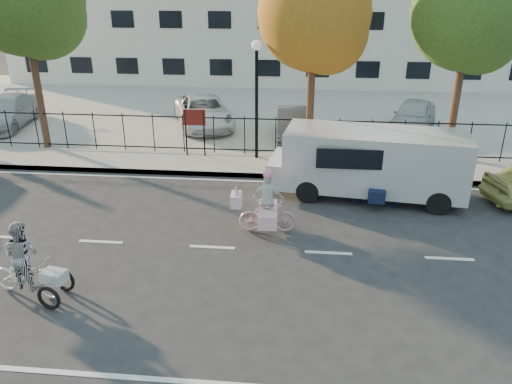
# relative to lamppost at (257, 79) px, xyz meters

# --- Properties ---
(ground) EXTENTS (120.00, 120.00, 0.00)m
(ground) POSITION_rel_lamppost_xyz_m (-0.50, -6.80, -3.11)
(ground) COLOR #333334
(road_markings) EXTENTS (60.00, 9.52, 0.01)m
(road_markings) POSITION_rel_lamppost_xyz_m (-0.50, -6.80, -3.11)
(road_markings) COLOR silver
(road_markings) RESTS_ON ground
(curb) EXTENTS (60.00, 0.10, 0.15)m
(curb) POSITION_rel_lamppost_xyz_m (-0.50, -1.75, -3.04)
(curb) COLOR #A8A399
(curb) RESTS_ON ground
(sidewalk) EXTENTS (60.00, 2.20, 0.15)m
(sidewalk) POSITION_rel_lamppost_xyz_m (-0.50, -0.70, -3.04)
(sidewalk) COLOR #A8A399
(sidewalk) RESTS_ON ground
(parking_lot) EXTENTS (60.00, 15.60, 0.15)m
(parking_lot) POSITION_rel_lamppost_xyz_m (-0.50, 8.20, -3.04)
(parking_lot) COLOR #A8A399
(parking_lot) RESTS_ON ground
(iron_fence) EXTENTS (58.00, 0.06, 1.50)m
(iron_fence) POSITION_rel_lamppost_xyz_m (-0.50, 0.40, -2.21)
(iron_fence) COLOR black
(iron_fence) RESTS_ON sidewalk
(building) EXTENTS (34.00, 10.00, 6.00)m
(building) POSITION_rel_lamppost_xyz_m (-0.50, 18.20, -0.11)
(building) COLOR silver
(building) RESTS_ON ground
(lamppost) EXTENTS (0.36, 0.36, 4.33)m
(lamppost) POSITION_rel_lamppost_xyz_m (0.00, 0.00, 0.00)
(lamppost) COLOR black
(lamppost) RESTS_ON sidewalk
(street_sign) EXTENTS (0.85, 0.06, 1.80)m
(street_sign) POSITION_rel_lamppost_xyz_m (-2.35, 0.00, -1.70)
(street_sign) COLOR black
(street_sign) RESTS_ON sidewalk
(zebra_trike) EXTENTS (2.08, 1.05, 1.78)m
(zebra_trike) POSITION_rel_lamppost_xyz_m (-4.15, -9.26, -2.43)
(zebra_trike) COLOR silver
(zebra_trike) RESTS_ON ground
(unicorn_bike) EXTENTS (1.81, 1.26, 1.82)m
(unicorn_bike) POSITION_rel_lamppost_xyz_m (0.83, -5.76, -2.44)
(unicorn_bike) COLOR #D5A2A6
(unicorn_bike) RESTS_ON ground
(bull_bike) EXTENTS (1.77, 1.22, 1.62)m
(bull_bike) POSITION_rel_lamppost_xyz_m (4.00, -3.76, -2.46)
(bull_bike) COLOR black
(bull_bike) RESTS_ON ground
(white_van) EXTENTS (6.25, 2.71, 2.14)m
(white_van) POSITION_rel_lamppost_xyz_m (3.87, -3.00, -1.93)
(white_van) COLOR silver
(white_van) RESTS_ON ground
(lot_car_a) EXTENTS (2.57, 4.96, 1.37)m
(lot_car_a) POSITION_rel_lamppost_xyz_m (-11.89, 3.28, -2.27)
(lot_car_a) COLOR #B1B3B9
(lot_car_a) RESTS_ON parking_lot
(lot_car_b) EXTENTS (3.85, 5.39, 1.36)m
(lot_car_b) POSITION_rel_lamppost_xyz_m (-2.87, 4.19, -2.28)
(lot_car_b) COLOR silver
(lot_car_b) RESTS_ON parking_lot
(lot_car_c) EXTENTS (1.51, 3.78, 1.22)m
(lot_car_c) POSITION_rel_lamppost_xyz_m (1.26, 2.84, -2.35)
(lot_car_c) COLOR #4E5056
(lot_car_c) RESTS_ON parking_lot
(lot_car_d) EXTENTS (2.92, 4.34, 1.37)m
(lot_car_d) POSITION_rel_lamppost_xyz_m (6.62, 4.36, -2.28)
(lot_car_d) COLOR #B3B6BB
(lot_car_d) RESTS_ON parking_lot
(tree_west) EXTENTS (4.47, 4.47, 8.19)m
(tree_west) POSITION_rel_lamppost_xyz_m (-8.46, 0.56, 2.62)
(tree_west) COLOR #442D1D
(tree_west) RESTS_ON ground
(tree_mid) EXTENTS (4.00, 4.00, 7.33)m
(tree_mid) POSITION_rel_lamppost_xyz_m (2.11, 0.56, 2.02)
(tree_mid) COLOR #442D1D
(tree_mid) RESTS_ON ground
(tree_east) EXTENTS (4.04, 4.04, 7.41)m
(tree_east) POSITION_rel_lamppost_xyz_m (7.44, 0.89, 2.07)
(tree_east) COLOR #442D1D
(tree_east) RESTS_ON ground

